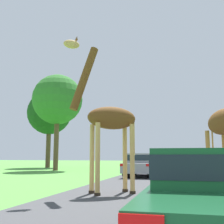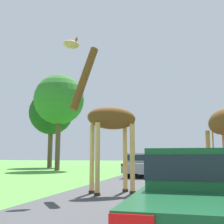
% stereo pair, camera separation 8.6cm
% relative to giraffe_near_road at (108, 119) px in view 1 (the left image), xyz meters
% --- Properties ---
extents(road, '(7.21, 120.00, 0.00)m').
position_rel_giraffe_near_road_xyz_m(road, '(1.96, 20.33, -2.53)').
color(road, '#424244').
rests_on(road, ground).
extents(giraffe_near_road, '(2.44, 1.95, 5.36)m').
position_rel_giraffe_near_road_xyz_m(giraffe_near_road, '(0.00, 0.00, 0.00)').
color(giraffe_near_road, tan).
rests_on(giraffe_near_road, ground).
extents(car_lead_maroon, '(1.77, 4.37, 1.33)m').
position_rel_giraffe_near_road_xyz_m(car_lead_maroon, '(2.93, -5.13, -1.83)').
color(car_lead_maroon, '#144C28').
rests_on(car_lead_maroon, ground).
extents(car_queue_right, '(1.80, 4.43, 1.42)m').
position_rel_giraffe_near_road_xyz_m(car_queue_right, '(-0.07, 8.49, -1.77)').
color(car_queue_right, gray).
rests_on(car_queue_right, ground).
extents(car_queue_left, '(1.77, 4.74, 1.40)m').
position_rel_giraffe_near_road_xyz_m(car_queue_left, '(2.50, 18.11, -1.79)').
color(car_queue_left, silver).
rests_on(car_queue_left, ground).
extents(car_far_ahead, '(1.83, 4.30, 1.39)m').
position_rel_giraffe_near_road_xyz_m(car_far_ahead, '(4.07, 11.58, -1.79)').
color(car_far_ahead, '#561914').
rests_on(car_far_ahead, ground).
extents(tree_centre_back, '(4.96, 4.96, 8.65)m').
position_rel_giraffe_near_road_xyz_m(tree_centre_back, '(-12.13, 19.53, 3.59)').
color(tree_centre_back, brown).
rests_on(tree_centre_back, ground).
extents(tree_far_right, '(4.59, 4.59, 8.70)m').
position_rel_giraffe_near_road_xyz_m(tree_far_right, '(-8.54, 13.97, 3.83)').
color(tree_far_right, brown).
rests_on(tree_far_right, ground).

